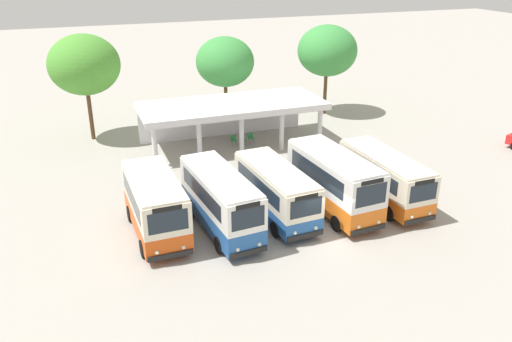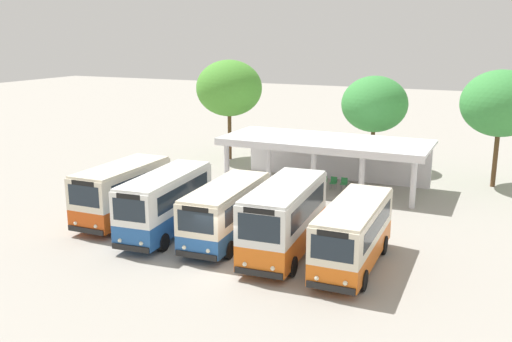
{
  "view_description": "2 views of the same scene",
  "coord_description": "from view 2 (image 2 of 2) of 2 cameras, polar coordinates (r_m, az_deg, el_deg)",
  "views": [
    {
      "loc": [
        -11.76,
        -21.48,
        14.19
      ],
      "look_at": [
        -1.99,
        4.94,
        2.15
      ],
      "focal_mm": 36.62,
      "sensor_mm": 36.0,
      "label": 1
    },
    {
      "loc": [
        11.37,
        -21.12,
        10.43
      ],
      "look_at": [
        -2.15,
        8.21,
        2.51
      ],
      "focal_mm": 39.56,
      "sensor_mm": 36.0,
      "label": 2
    }
  ],
  "objects": [
    {
      "name": "ground_plane",
      "position": [
        26.15,
        -3.29,
        -9.75
      ],
      "size": [
        180.0,
        180.0,
        0.0
      ],
      "primitive_type": "plane",
      "color": "#A39E93"
    },
    {
      "name": "city_bus_nearest_orange",
      "position": [
        32.56,
        -13.35,
        -1.97
      ],
      "size": [
        2.59,
        6.61,
        3.27
      ],
      "color": "black",
      "rests_on": "ground"
    },
    {
      "name": "city_bus_second_in_row",
      "position": [
        30.06,
        -9.11,
        -3.05
      ],
      "size": [
        2.74,
        7.33,
        3.29
      ],
      "color": "black",
      "rests_on": "ground"
    },
    {
      "name": "city_bus_middle_cream",
      "position": [
        28.78,
        -3.01,
        -3.99
      ],
      "size": [
        2.67,
        7.13,
        2.97
      ],
      "color": "black",
      "rests_on": "ground"
    },
    {
      "name": "city_bus_fourth_amber",
      "position": [
        26.92,
        2.89,
        -4.66
      ],
      "size": [
        2.8,
        7.29,
        3.5
      ],
      "color": "black",
      "rests_on": "ground"
    },
    {
      "name": "city_bus_fifth_blue",
      "position": [
        25.96,
        9.81,
        -6.14
      ],
      "size": [
        2.39,
        7.25,
        3.01
      ],
      "color": "black",
      "rests_on": "ground"
    },
    {
      "name": "terminal_canopy",
      "position": [
        39.48,
        7.26,
        2.27
      ],
      "size": [
        14.09,
        5.79,
        3.4
      ],
      "color": "silver",
      "rests_on": "ground"
    },
    {
      "name": "waiting_chair_end_by_column",
      "position": [
        39.14,
        6.85,
        -0.99
      ],
      "size": [
        0.45,
        0.45,
        0.86
      ],
      "color": "slate",
      "rests_on": "ground"
    },
    {
      "name": "waiting_chair_second_from_end",
      "position": [
        38.93,
        7.84,
        -1.1
      ],
      "size": [
        0.45,
        0.45,
        0.86
      ],
      "color": "slate",
      "rests_on": "ground"
    },
    {
      "name": "waiting_chair_middle_seat",
      "position": [
        38.81,
        8.88,
        -1.18
      ],
      "size": [
        0.45,
        0.45,
        0.86
      ],
      "color": "slate",
      "rests_on": "ground"
    },
    {
      "name": "roadside_tree_behind_canopy",
      "position": [
        44.69,
        11.89,
        6.63
      ],
      "size": [
        5.09,
        5.09,
        7.27
      ],
      "color": "brown",
      "rests_on": "ground"
    },
    {
      "name": "roadside_tree_east_of_canopy",
      "position": [
        41.71,
        23.52,
        6.27
      ],
      "size": [
        5.32,
        5.32,
        8.07
      ],
      "color": "brown",
      "rests_on": "ground"
    },
    {
      "name": "roadside_tree_west_of_canopy",
      "position": [
        47.12,
        -2.73,
        8.36
      ],
      "size": [
        5.45,
        5.45,
        8.32
      ],
      "color": "brown",
      "rests_on": "ground"
    }
  ]
}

